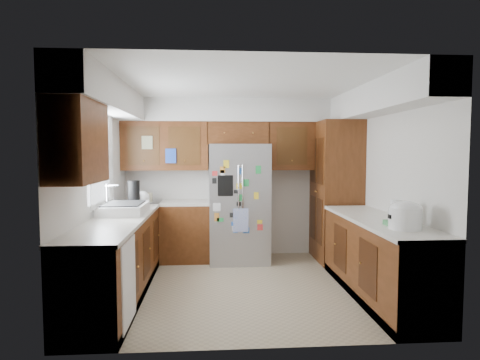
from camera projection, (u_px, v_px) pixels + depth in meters
name	position (u px, v px, depth m)	size (l,w,h in m)	color
floor	(245.00, 286.00, 5.02)	(3.60, 3.60, 0.00)	tan
room_shell	(235.00, 141.00, 5.25)	(3.64, 3.24, 2.52)	silver
left_counter_run	(135.00, 254.00, 4.93)	(1.36, 3.20, 0.92)	#49250E
right_counter_run	(378.00, 261.00, 4.63)	(0.63, 2.25, 0.92)	#49250E
pantry	(336.00, 191.00, 6.20)	(0.60, 0.90, 2.15)	#49250E
fridge	(239.00, 203.00, 6.16)	(0.90, 0.79, 1.80)	#A7A7AC
bridge_cabinet	(238.00, 133.00, 6.31)	(0.96, 0.34, 0.35)	#49250E
fridge_top_items	(239.00, 114.00, 6.31)	(0.56, 0.30, 0.27)	#223F9B
sink_assembly	(124.00, 208.00, 4.95)	(0.52, 0.70, 0.37)	white
left_counter_clutter	(137.00, 197.00, 5.65)	(0.32, 0.88, 0.38)	black
rice_cooker	(405.00, 214.00, 3.97)	(0.32, 0.32, 0.28)	white
paper_towel	(396.00, 212.00, 4.24)	(0.12, 0.12, 0.26)	white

